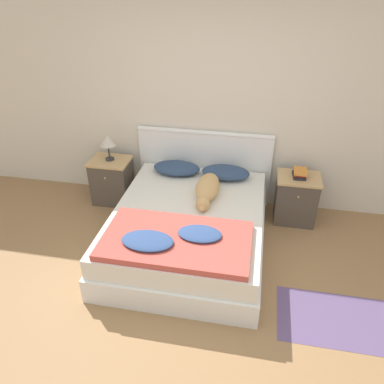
{
  "coord_description": "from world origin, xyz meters",
  "views": [
    {
      "loc": [
        0.53,
        -2.17,
        2.7
      ],
      "look_at": [
        -0.13,
        1.23,
        0.58
      ],
      "focal_mm": 35.0,
      "sensor_mm": 36.0,
      "label": 1
    }
  ],
  "objects_px": {
    "pillow_right": "(226,172)",
    "book_stack": "(300,173)",
    "dog": "(207,189)",
    "table_lamp": "(108,141)",
    "bed": "(189,228)",
    "nightstand_left": "(112,181)",
    "nightstand_right": "(296,199)",
    "pillow_left": "(177,168)"
  },
  "relations": [
    {
      "from": "pillow_right",
      "to": "book_stack",
      "type": "relative_size",
      "value": 2.51
    },
    {
      "from": "dog",
      "to": "table_lamp",
      "type": "relative_size",
      "value": 2.36
    },
    {
      "from": "pillow_right",
      "to": "dog",
      "type": "distance_m",
      "value": 0.49
    },
    {
      "from": "bed",
      "to": "nightstand_left",
      "type": "xyz_separation_m",
      "value": [
        -1.16,
        0.75,
        0.06
      ]
    },
    {
      "from": "bed",
      "to": "pillow_right",
      "type": "distance_m",
      "value": 0.89
    },
    {
      "from": "bed",
      "to": "nightstand_right",
      "type": "xyz_separation_m",
      "value": [
        1.16,
        0.75,
        0.06
      ]
    },
    {
      "from": "pillow_right",
      "to": "book_stack",
      "type": "distance_m",
      "value": 0.86
    },
    {
      "from": "pillow_right",
      "to": "bed",
      "type": "bearing_deg",
      "value": -111.36
    },
    {
      "from": "nightstand_left",
      "to": "pillow_left",
      "type": "bearing_deg",
      "value": 2.01
    },
    {
      "from": "bed",
      "to": "dog",
      "type": "xyz_separation_m",
      "value": [
        0.15,
        0.31,
        0.34
      ]
    },
    {
      "from": "nightstand_right",
      "to": "dog",
      "type": "relative_size",
      "value": 0.76
    },
    {
      "from": "bed",
      "to": "pillow_left",
      "type": "relative_size",
      "value": 3.46
    },
    {
      "from": "book_stack",
      "to": "table_lamp",
      "type": "height_order",
      "value": "table_lamp"
    },
    {
      "from": "nightstand_right",
      "to": "table_lamp",
      "type": "distance_m",
      "value": 2.39
    },
    {
      "from": "book_stack",
      "to": "bed",
      "type": "bearing_deg",
      "value": -146.67
    },
    {
      "from": "book_stack",
      "to": "nightstand_left",
      "type": "bearing_deg",
      "value": -179.64
    },
    {
      "from": "bed",
      "to": "nightstand_right",
      "type": "height_order",
      "value": "nightstand_right"
    },
    {
      "from": "nightstand_right",
      "to": "book_stack",
      "type": "height_order",
      "value": "book_stack"
    },
    {
      "from": "pillow_left",
      "to": "bed",
      "type": "bearing_deg",
      "value": -68.64
    },
    {
      "from": "bed",
      "to": "table_lamp",
      "type": "distance_m",
      "value": 1.52
    },
    {
      "from": "nightstand_left",
      "to": "dog",
      "type": "height_order",
      "value": "dog"
    },
    {
      "from": "nightstand_right",
      "to": "pillow_left",
      "type": "relative_size",
      "value": 1.03
    },
    {
      "from": "bed",
      "to": "dog",
      "type": "height_order",
      "value": "dog"
    },
    {
      "from": "nightstand_left",
      "to": "dog",
      "type": "relative_size",
      "value": 0.76
    },
    {
      "from": "nightstand_left",
      "to": "pillow_left",
      "type": "distance_m",
      "value": 0.9
    },
    {
      "from": "nightstand_right",
      "to": "pillow_left",
      "type": "height_order",
      "value": "pillow_left"
    },
    {
      "from": "book_stack",
      "to": "table_lamp",
      "type": "xyz_separation_m",
      "value": [
        -2.32,
        -0.0,
        0.21
      ]
    },
    {
      "from": "bed",
      "to": "table_lamp",
      "type": "bearing_deg",
      "value": 146.81
    },
    {
      "from": "nightstand_left",
      "to": "pillow_left",
      "type": "relative_size",
      "value": 1.03
    },
    {
      "from": "book_stack",
      "to": "table_lamp",
      "type": "bearing_deg",
      "value": -179.96
    },
    {
      "from": "nightstand_right",
      "to": "pillow_left",
      "type": "distance_m",
      "value": 1.49
    },
    {
      "from": "nightstand_left",
      "to": "table_lamp",
      "type": "relative_size",
      "value": 1.79
    },
    {
      "from": "bed",
      "to": "book_stack",
      "type": "relative_size",
      "value": 8.68
    },
    {
      "from": "bed",
      "to": "pillow_right",
      "type": "relative_size",
      "value": 3.46
    },
    {
      "from": "book_stack",
      "to": "nightstand_right",
      "type": "bearing_deg",
      "value": -74.19
    },
    {
      "from": "bed",
      "to": "table_lamp",
      "type": "height_order",
      "value": "table_lamp"
    },
    {
      "from": "nightstand_left",
      "to": "book_stack",
      "type": "relative_size",
      "value": 2.58
    },
    {
      "from": "nightstand_right",
      "to": "table_lamp",
      "type": "relative_size",
      "value": 1.79
    },
    {
      "from": "pillow_right",
      "to": "dog",
      "type": "relative_size",
      "value": 0.74
    },
    {
      "from": "pillow_left",
      "to": "dog",
      "type": "xyz_separation_m",
      "value": [
        0.46,
        -0.47,
        0.03
      ]
    },
    {
      "from": "table_lamp",
      "to": "nightstand_left",
      "type": "bearing_deg",
      "value": -90.0
    },
    {
      "from": "pillow_left",
      "to": "pillow_right",
      "type": "relative_size",
      "value": 1.0
    }
  ]
}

